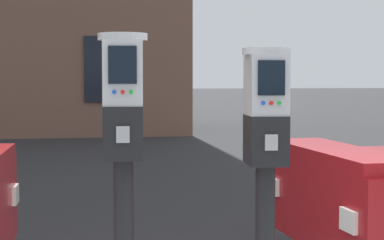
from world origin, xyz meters
TOP-DOWN VIEW (x-y plane):
  - parking_meter_near_kerb at (-0.60, -0.34)m, footprint 0.23×0.26m
  - parking_meter_twin_adjacent at (0.04, -0.34)m, footprint 0.23×0.26m

SIDE VIEW (x-z plane):
  - parking_meter_twin_adjacent at x=0.04m, z-range 0.42..1.91m
  - parking_meter_near_kerb at x=-0.60m, z-range 0.43..1.98m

